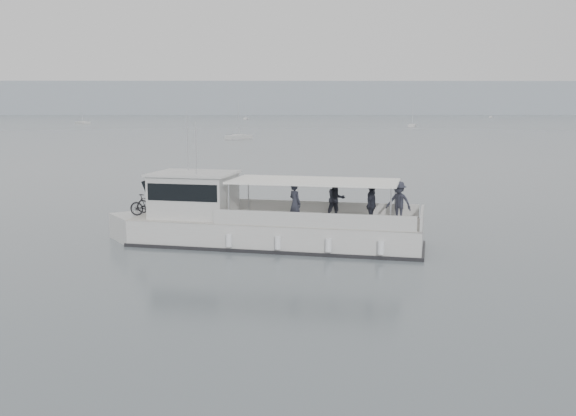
{
  "coord_description": "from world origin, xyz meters",
  "views": [
    {
      "loc": [
        -3.9,
        -24.18,
        5.74
      ],
      "look_at": [
        -3.54,
        2.34,
        1.6
      ],
      "focal_mm": 40.0,
      "sensor_mm": 36.0,
      "label": 1
    }
  ],
  "objects": [
    {
      "name": "ground",
      "position": [
        0.0,
        0.0,
        0.0
      ],
      "size": [
        1400.0,
        1400.0,
        0.0
      ],
      "primitive_type": "plane",
      "color": "#515C60",
      "rests_on": "ground"
    },
    {
      "name": "moored_fleet",
      "position": [
        -21.31,
        211.71,
        0.36
      ],
      "size": [
        452.86,
        347.87,
        9.79
      ],
      "color": "silver",
      "rests_on": "ground"
    },
    {
      "name": "tour_boat",
      "position": [
        -5.21,
        2.63,
        0.95
      ],
      "size": [
        13.85,
        6.13,
        5.8
      ],
      "rotation": [
        0.0,
        0.0,
        -0.24
      ],
      "color": "silver",
      "rests_on": "ground"
    },
    {
      "name": "headland",
      "position": [
        0.0,
        560.0,
        14.0
      ],
      "size": [
        1400.0,
        90.0,
        28.0
      ],
      "primitive_type": "cube",
      "color": "#939EA8",
      "rests_on": "ground"
    }
  ]
}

